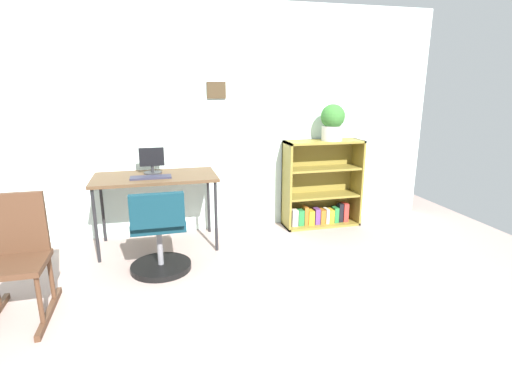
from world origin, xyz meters
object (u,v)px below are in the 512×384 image
object	(u,v)px
desk	(155,181)
monitor	(152,161)
rocking_chair	(15,256)
bookshelf_low	(320,189)
keyboard	(151,177)
potted_plant_on_shelf	(333,122)
office_chair	(159,237)

from	to	relation	value
desk	monitor	bearing A→B (deg)	100.89
rocking_chair	bookshelf_low	world-z (taller)	bookshelf_low
desk	monitor	world-z (taller)	monitor
keyboard	bookshelf_low	bearing A→B (deg)	9.58
monitor	desk	bearing A→B (deg)	-79.11
keyboard	potted_plant_on_shelf	xyz separation A→B (m)	(1.93, 0.25, 0.45)
bookshelf_low	office_chair	bearing A→B (deg)	-155.73
desk	rocking_chair	world-z (taller)	rocking_chair
keyboard	rocking_chair	world-z (taller)	rocking_chair
office_chair	keyboard	bearing A→B (deg)	94.68
keyboard	bookshelf_low	size ratio (longest dim) A/B	0.39
desk	potted_plant_on_shelf	size ratio (longest dim) A/B	2.95
desk	keyboard	distance (m)	0.13
rocking_chair	potted_plant_on_shelf	xyz separation A→B (m)	(2.85, 1.17, 0.74)
office_chair	bookshelf_low	distance (m)	1.98
desk	office_chair	size ratio (longest dim) A/B	1.54
office_chair	bookshelf_low	bearing A→B (deg)	24.27
monitor	bookshelf_low	world-z (taller)	monitor
office_chair	potted_plant_on_shelf	size ratio (longest dim) A/B	1.92
rocking_chair	monitor	bearing A→B (deg)	50.22
monitor	rocking_chair	size ratio (longest dim) A/B	0.30
keyboard	rocking_chair	size ratio (longest dim) A/B	0.44
monitor	rocking_chair	world-z (taller)	monitor
rocking_chair	bookshelf_low	bearing A→B (deg)	23.88
keyboard	office_chair	xyz separation A→B (m)	(0.04, -0.50, -0.40)
desk	rocking_chair	xyz separation A→B (m)	(-0.95, -1.01, -0.23)
desk	bookshelf_low	xyz separation A→B (m)	(1.81, 0.21, -0.25)
office_chair	bookshelf_low	world-z (taller)	bookshelf_low
desk	keyboard	xyz separation A→B (m)	(-0.04, -0.10, 0.06)
keyboard	office_chair	distance (m)	0.65
monitor	keyboard	distance (m)	0.24
desk	potted_plant_on_shelf	world-z (taller)	potted_plant_on_shelf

